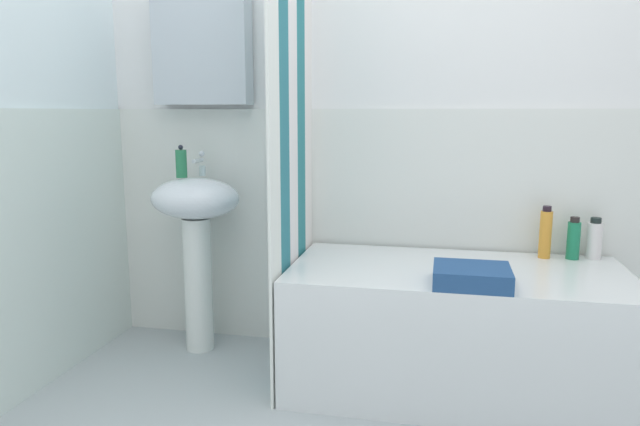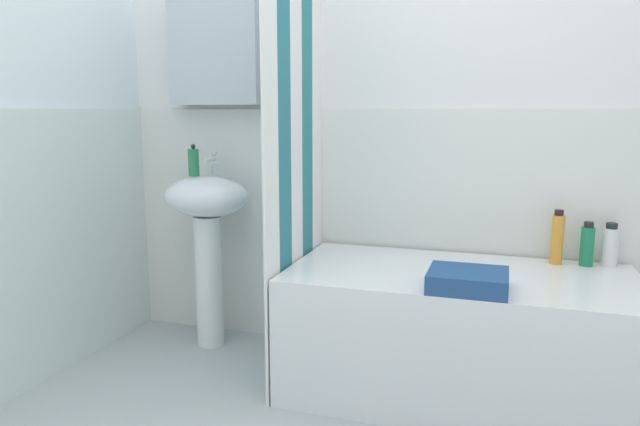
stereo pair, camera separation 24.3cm
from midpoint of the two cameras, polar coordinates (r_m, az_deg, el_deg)
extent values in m
cube|color=white|center=(2.83, 12.79, 9.93)|extent=(3.60, 0.05, 2.40)
cube|color=silver|center=(2.86, 12.27, -2.17)|extent=(3.60, 0.02, 1.20)
cube|color=silver|center=(3.03, -7.83, 15.76)|extent=(0.48, 0.12, 0.56)
cube|color=silver|center=(2.68, -25.17, -3.72)|extent=(0.02, 1.81, 1.20)
cylinder|color=white|center=(3.01, -8.55, -6.67)|extent=(0.14, 0.14, 0.67)
ellipsoid|color=white|center=(2.91, -8.77, 1.58)|extent=(0.44, 0.34, 0.20)
cylinder|color=silver|center=(2.99, -7.97, 4.22)|extent=(0.03, 0.03, 0.05)
cylinder|color=silver|center=(2.94, -8.42, 5.19)|extent=(0.02, 0.10, 0.02)
sphere|color=silver|center=(2.98, -8.01, 5.84)|extent=(0.03, 0.03, 0.03)
cylinder|color=#287A4F|center=(2.93, -9.98, 4.88)|extent=(0.05, 0.05, 0.13)
sphere|color=#1D212E|center=(2.92, -10.02, 6.43)|extent=(0.02, 0.02, 0.02)
cube|color=white|center=(2.58, 15.97, -11.38)|extent=(1.40, 0.71, 0.53)
cube|color=white|center=(2.27, -1.83, 5.17)|extent=(0.01, 0.14, 2.00)
cube|color=#277280|center=(2.40, -0.68, 5.44)|extent=(0.01, 0.14, 2.00)
cube|color=white|center=(2.53, 0.34, 5.68)|extent=(0.01, 0.14, 2.00)
cube|color=#25747D|center=(2.67, 1.26, 5.89)|extent=(0.01, 0.14, 2.00)
cube|color=white|center=(2.81, 2.09, 6.08)|extent=(0.01, 0.14, 2.00)
cylinder|color=white|center=(2.83, 28.80, -3.00)|extent=(0.06, 0.06, 0.16)
cylinder|color=black|center=(2.81, 28.96, -1.13)|extent=(0.05, 0.05, 0.02)
cylinder|color=#1C7D53|center=(2.79, 27.03, -2.98)|extent=(0.06, 0.06, 0.17)
cylinder|color=#2A2323|center=(2.77, 27.18, -1.04)|extent=(0.04, 0.04, 0.02)
cylinder|color=orange|center=(2.76, 24.61, -2.42)|extent=(0.05, 0.05, 0.21)
cylinder|color=black|center=(2.74, 24.79, 0.01)|extent=(0.04, 0.04, 0.02)
cube|color=navy|center=(2.27, 17.32, -6.36)|extent=(0.29, 0.25, 0.07)
camera|label=1|loc=(0.12, -87.14, 0.50)|focal=32.65mm
camera|label=2|loc=(0.12, 92.86, -0.50)|focal=32.65mm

